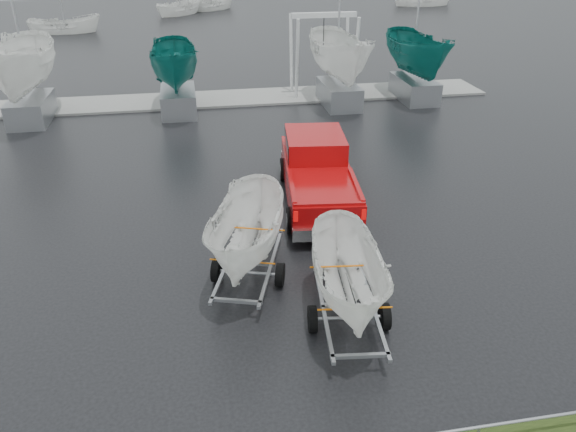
{
  "coord_description": "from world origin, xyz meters",
  "views": [
    {
      "loc": [
        -0.43,
        -15.38,
        7.97
      ],
      "look_at": [
        1.88,
        -2.59,
        1.2
      ],
      "focal_mm": 35.0,
      "sensor_mm": 36.0,
      "label": 1
    }
  ],
  "objects": [
    {
      "name": "keelboat_3",
      "position": [
        10.89,
        11.3,
        3.57
      ],
      "size": [
        2.26,
        3.2,
        10.43
      ],
      "color": "gray",
      "rests_on": "ground"
    },
    {
      "name": "trailer_hitched",
      "position": [
        2.66,
        -5.69,
        2.48
      ],
      "size": [
        1.84,
        3.71,
        4.55
      ],
      "rotation": [
        0.0,
        0.0,
        -0.12
      ],
      "color": "gray",
      "rests_on": "ground"
    },
    {
      "name": "trailer_parked",
      "position": [
        0.73,
        -3.52,
        2.64
      ],
      "size": [
        2.22,
        3.79,
        4.86
      ],
      "rotation": [
        0.0,
        0.0,
        -0.31
      ],
      "color": "gray",
      "rests_on": "ground"
    },
    {
      "name": "moored_boat_0",
      "position": [
        -10.0,
        35.24,
        0.01
      ],
      "size": [
        2.29,
        2.24,
        10.9
      ],
      "rotation": [
        0.0,
        0.0,
        1.59
      ],
      "color": "white",
      "rests_on": "ground"
    },
    {
      "name": "keelboat_1",
      "position": [
        -0.91,
        11.2,
        3.42
      ],
      "size": [
        2.18,
        3.2,
        6.89
      ],
      "color": "gray",
      "rests_on": "ground"
    },
    {
      "name": "moored_boat_2",
      "position": [
        2.71,
        47.19,
        0.01
      ],
      "size": [
        3.07,
        3.05,
        10.9
      ],
      "rotation": [
        0.0,
        0.0,
        2.15
      ],
      "color": "white",
      "rests_on": "ground"
    },
    {
      "name": "keelboat_2",
      "position": [
        6.86,
        11.0,
        3.86
      ],
      "size": [
        2.43,
        3.2,
        10.6
      ],
      "color": "gray",
      "rests_on": "ground"
    },
    {
      "name": "moored_boat_1",
      "position": [
        -0.52,
        44.46,
        0.01
      ],
      "size": [
        3.39,
        3.39,
        11.15
      ],
      "rotation": [
        0.0,
        0.0,
        2.41
      ],
      "color": "white",
      "rests_on": "ground"
    },
    {
      "name": "boat_hoist",
      "position": [
        6.49,
        13.0,
        2.67
      ],
      "size": [
        3.3,
        2.18,
        4.12
      ],
      "color": "silver",
      "rests_on": "ground"
    },
    {
      "name": "keelboat_0",
      "position": [
        -7.47,
        11.0,
        4.13
      ],
      "size": [
        2.59,
        3.2,
        10.77
      ],
      "color": "gray",
      "rests_on": "ground"
    },
    {
      "name": "dock",
      "position": [
        0.0,
        13.0,
        0.05
      ],
      "size": [
        30.0,
        3.0,
        0.12
      ],
      "primitive_type": "cube",
      "color": "gray",
      "rests_on": "ground"
    },
    {
      "name": "moored_boat_3",
      "position": [
        25.84,
        46.58,
        0.0
      ],
      "size": [
        2.7,
        2.63,
        11.38
      ],
      "rotation": [
        0.0,
        0.0,
        1.54
      ],
      "color": "white",
      "rests_on": "ground"
    },
    {
      "name": "pickup_truck",
      "position": [
        3.41,
        0.73,
        1.03
      ],
      "size": [
        2.71,
        6.12,
        1.97
      ],
      "rotation": [
        0.0,
        0.0,
        -0.12
      ],
      "color": "#9F080A",
      "rests_on": "ground"
    },
    {
      "name": "ground_plane",
      "position": [
        0.0,
        0.0,
        0.0
      ],
      "size": [
        120.0,
        120.0,
        0.0
      ],
      "primitive_type": "plane",
      "color": "black",
      "rests_on": "ground"
    }
  ]
}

